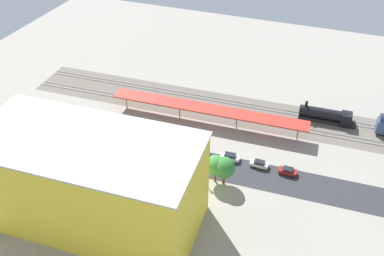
{
  "coord_description": "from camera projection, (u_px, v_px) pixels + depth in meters",
  "views": [
    {
      "loc": [
        -26.69,
        72.56,
        65.66
      ],
      "look_at": [
        0.23,
        -0.13,
        7.94
      ],
      "focal_mm": 39.26,
      "sensor_mm": 36.0,
      "label": 1
    }
  ],
  "objects": [
    {
      "name": "ground_plane",
      "position": [
        193.0,
        155.0,
        101.23
      ],
      "size": [
        176.33,
        176.33,
        0.0
      ],
      "primitive_type": "plane",
      "color": "gray",
      "rests_on": "ground"
    },
    {
      "name": "rail_bed",
      "position": [
        220.0,
        108.0,
        117.64
      ],
      "size": [
        110.74,
        19.64,
        0.01
      ],
      "primitive_type": "cube",
      "rotation": [
        0.0,
        0.0,
        0.04
      ],
      "color": "#665E54",
      "rests_on": "ground"
    },
    {
      "name": "street_asphalt",
      "position": [
        189.0,
        161.0,
        99.47
      ],
      "size": [
        110.49,
        13.7,
        0.01
      ],
      "primitive_type": "cube",
      "rotation": [
        0.0,
        0.0,
        0.04
      ],
      "color": "#2D2D33",
      "rests_on": "ground"
    },
    {
      "name": "track_rails",
      "position": [
        220.0,
        107.0,
        117.53
      ],
      "size": [
        110.11,
        13.21,
        0.12
      ],
      "color": "#9E9EA8",
      "rests_on": "ground"
    },
    {
      "name": "platform_canopy_near",
      "position": [
        208.0,
        109.0,
        109.43
      ],
      "size": [
        52.51,
        6.95,
        4.52
      ],
      "color": "#A82D23",
      "rests_on": "ground"
    },
    {
      "name": "locomotive",
      "position": [
        328.0,
        116.0,
        111.11
      ],
      "size": [
        14.88,
        3.48,
        5.21
      ],
      "color": "black",
      "rests_on": "ground"
    },
    {
      "name": "parked_car_0",
      "position": [
        288.0,
        171.0,
        95.47
      ],
      "size": [
        4.02,
        1.86,
        1.62
      ],
      "color": "black",
      "rests_on": "ground"
    },
    {
      "name": "parked_car_1",
      "position": [
        259.0,
        164.0,
        97.44
      ],
      "size": [
        4.23,
        1.77,
        1.61
      ],
      "color": "black",
      "rests_on": "ground"
    },
    {
      "name": "parked_car_2",
      "position": [
        230.0,
        157.0,
        99.43
      ],
      "size": [
        4.72,
        2.12,
        1.65
      ],
      "color": "black",
      "rests_on": "ground"
    },
    {
      "name": "parked_car_3",
      "position": [
        200.0,
        152.0,
        100.99
      ],
      "size": [
        4.29,
        1.87,
        1.6
      ],
      "color": "black",
      "rests_on": "ground"
    },
    {
      "name": "parked_car_4",
      "position": [
        176.0,
        147.0,
        102.48
      ],
      "size": [
        4.33,
        2.21,
        1.68
      ],
      "color": "black",
      "rests_on": "ground"
    },
    {
      "name": "parked_car_5",
      "position": [
        151.0,
        139.0,
        104.82
      ],
      "size": [
        4.35,
        1.77,
        1.76
      ],
      "color": "black",
      "rests_on": "ground"
    },
    {
      "name": "parked_car_6",
      "position": [
        129.0,
        133.0,
        106.94
      ],
      "size": [
        4.42,
        2.24,
        1.64
      ],
      "color": "black",
      "rests_on": "ground"
    },
    {
      "name": "parked_car_7",
      "position": [
        104.0,
        129.0,
        108.32
      ],
      "size": [
        4.5,
        1.96,
        1.66
      ],
      "color": "black",
      "rests_on": "ground"
    },
    {
      "name": "construction_building",
      "position": [
        91.0,
        183.0,
        79.83
      ],
      "size": [
        42.1,
        20.78,
        19.24
      ],
      "primitive_type": "cube",
      "rotation": [
        0.0,
        0.0,
        0.04
      ],
      "color": "yellow",
      "rests_on": "ground"
    },
    {
      "name": "construction_roof_slab",
      "position": [
        83.0,
        142.0,
        73.96
      ],
      "size": [
        42.73,
        21.41,
        0.4
      ],
      "primitive_type": "cube",
      "rotation": [
        0.0,
        0.0,
        0.04
      ],
      "color": "#B7B2A8",
      "rests_on": "construction_building"
    },
    {
      "name": "box_truck_0",
      "position": [
        83.0,
        153.0,
        99.16
      ],
      "size": [
        10.0,
        3.37,
        3.63
      ],
      "color": "black",
      "rests_on": "ground"
    },
    {
      "name": "street_tree_0",
      "position": [
        102.0,
        138.0,
        97.58
      ],
      "size": [
        5.71,
        5.71,
        8.41
      ],
      "color": "brown",
      "rests_on": "ground"
    },
    {
      "name": "street_tree_1",
      "position": [
        224.0,
        168.0,
        90.76
      ],
      "size": [
        4.77,
        4.77,
        6.98
      ],
      "color": "brown",
      "rests_on": "ground"
    },
    {
      "name": "street_tree_2",
      "position": [
        215.0,
        165.0,
        91.28
      ],
      "size": [
        4.4,
        4.4,
        6.89
      ],
      "color": "brown",
      "rests_on": "ground"
    },
    {
      "name": "street_tree_3",
      "position": [
        78.0,
        135.0,
        100.23
      ],
      "size": [
        5.19,
        5.19,
        7.03
      ],
      "color": "brown",
      "rests_on": "ground"
    },
    {
      "name": "traffic_light",
      "position": [
        201.0,
        163.0,
        92.6
      ],
      "size": [
        0.5,
        0.36,
        6.26
      ],
      "color": "#333333",
      "rests_on": "ground"
    }
  ]
}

